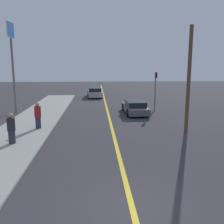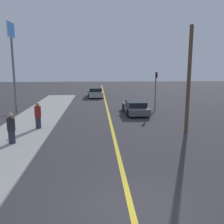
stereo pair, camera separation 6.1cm
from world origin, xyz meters
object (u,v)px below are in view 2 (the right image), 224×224
object	(u,v)px
pedestrian_near_curb	(11,128)
utility_pole	(189,80)
car_near_right_lane	(135,107)
traffic_light	(156,87)
pedestrian_mid_group	(38,115)
car_ahead_center	(95,92)
roadside_sign	(12,47)

from	to	relation	value
pedestrian_near_curb	utility_pole	world-z (taller)	utility_pole
car_near_right_lane	pedestrian_near_curb	distance (m)	11.97
car_near_right_lane	traffic_light	distance (m)	2.99
pedestrian_mid_group	traffic_light	world-z (taller)	traffic_light
car_ahead_center	traffic_light	world-z (taller)	traffic_light
pedestrian_near_curb	roadside_sign	bearing A→B (deg)	105.91
roadside_sign	utility_pole	size ratio (longest dim) A/B	1.19
roadside_sign	car_ahead_center	bearing A→B (deg)	56.80
car_near_right_lane	roadside_sign	xyz separation A→B (m)	(-11.02, 1.02, 5.41)
car_ahead_center	roadside_sign	bearing A→B (deg)	-126.17
car_ahead_center	roadside_sign	xyz separation A→B (m)	(-7.30, -11.15, 5.36)
car_ahead_center	pedestrian_mid_group	xyz separation A→B (m)	(-3.84, -17.49, 0.36)
car_ahead_center	traffic_light	xyz separation A→B (m)	(5.85, -10.97, 1.67)
car_ahead_center	traffic_light	distance (m)	12.55
car_near_right_lane	utility_pole	world-z (taller)	utility_pole
car_ahead_center	roadside_sign	size ratio (longest dim) A/B	0.58
car_ahead_center	pedestrian_near_curb	size ratio (longest dim) A/B	2.73
car_ahead_center	pedestrian_near_curb	distance (m)	21.32
utility_pole	traffic_light	bearing A→B (deg)	92.04
pedestrian_near_curb	car_near_right_lane	bearing A→B (deg)	46.37
roadside_sign	utility_pole	distance (m)	15.64
pedestrian_mid_group	roadside_sign	size ratio (longest dim) A/B	0.22
pedestrian_mid_group	roadside_sign	xyz separation A→B (m)	(-3.46, 6.34, 4.99)
car_near_right_lane	pedestrian_mid_group	distance (m)	9.25
car_near_right_lane	utility_pole	distance (m)	7.57
traffic_light	car_ahead_center	bearing A→B (deg)	118.05
pedestrian_near_curb	traffic_light	distance (m)	14.38
traffic_light	roadside_sign	distance (m)	13.65
utility_pole	pedestrian_near_curb	bearing A→B (deg)	-169.02
car_near_right_lane	pedestrian_near_curb	size ratio (longest dim) A/B	2.76
traffic_light	utility_pole	xyz separation A→B (m)	(0.28, -7.79, 1.11)
car_ahead_center	pedestrian_near_curb	bearing A→B (deg)	-105.26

